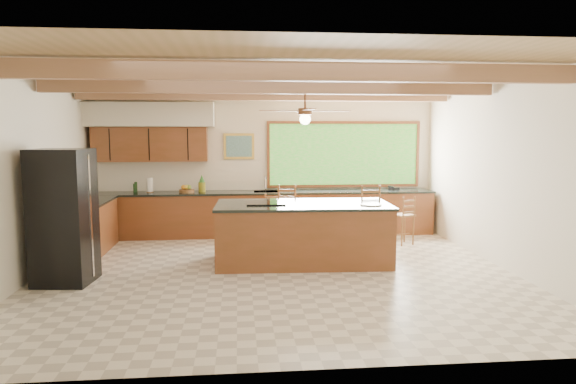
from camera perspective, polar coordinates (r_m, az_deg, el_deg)
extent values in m
plane|color=beige|center=(7.99, -1.29, -8.97)|extent=(7.20, 7.20, 0.00)
cube|color=beige|center=(10.95, -2.57, 3.28)|extent=(7.20, 0.04, 3.00)
cube|color=beige|center=(4.51, 1.71, -1.79)|extent=(7.20, 0.04, 3.00)
cube|color=beige|center=(8.28, -27.04, 1.40)|extent=(0.04, 6.50, 3.00)
cube|color=beige|center=(8.75, 22.91, 1.86)|extent=(0.04, 6.50, 3.00)
cube|color=olive|center=(7.73, -1.35, 12.95)|extent=(7.20, 6.50, 0.04)
cube|color=#8D5F46|center=(6.13, -0.23, 13.24)|extent=(7.10, 0.15, 0.22)
cube|color=#8D5F46|center=(8.22, -1.61, 11.60)|extent=(7.10, 0.15, 0.22)
cube|color=#8D5F46|center=(10.01, -2.32, 10.74)|extent=(7.10, 0.15, 0.22)
cube|color=brown|center=(10.88, -15.03, 5.14)|extent=(2.30, 0.35, 0.70)
cube|color=beige|center=(10.81, -15.19, 8.31)|extent=(2.60, 0.50, 0.48)
cylinder|color=#FFEABF|center=(10.95, -18.80, 6.96)|extent=(0.10, 0.10, 0.01)
cylinder|color=#FFEABF|center=(10.72, -11.43, 7.20)|extent=(0.10, 0.10, 0.01)
cube|color=#5DAB3D|center=(11.13, 6.23, 4.18)|extent=(3.20, 0.04, 1.30)
cube|color=gold|center=(10.89, -5.47, 5.08)|extent=(0.64, 0.03, 0.54)
cube|color=#3C6D5A|center=(10.87, -5.47, 5.08)|extent=(0.54, 0.01, 0.44)
cube|color=brown|center=(10.73, -2.44, -2.49)|extent=(7.00, 0.65, 0.88)
cube|color=black|center=(10.67, -2.46, -0.05)|extent=(7.04, 0.69, 0.04)
cube|color=brown|center=(9.57, -21.84, -4.12)|extent=(0.65, 2.35, 0.88)
cube|color=black|center=(9.50, -21.97, -1.39)|extent=(0.69, 2.39, 0.04)
cube|color=black|center=(10.47, 1.49, -2.83)|extent=(0.60, 0.02, 0.78)
cube|color=silver|center=(10.67, -2.46, -0.02)|extent=(0.50, 0.38, 0.03)
cylinder|color=silver|center=(10.85, -2.52, 0.97)|extent=(0.03, 0.03, 0.30)
cylinder|color=silver|center=(10.74, -2.49, 1.61)|extent=(0.03, 0.20, 0.03)
cylinder|color=white|center=(10.85, -15.11, 0.74)|extent=(0.12, 0.12, 0.30)
cylinder|color=#1C3D18|center=(10.96, -16.69, 0.43)|extent=(0.05, 0.05, 0.18)
cylinder|color=#1C3D18|center=(11.00, -16.54, 0.54)|extent=(0.06, 0.06, 0.21)
cube|color=black|center=(11.13, 11.68, 0.43)|extent=(0.24, 0.22, 0.09)
cube|color=brown|center=(8.51, 1.66, -4.72)|extent=(2.85, 1.40, 0.95)
cube|color=black|center=(8.42, 1.67, -1.42)|extent=(2.89, 1.45, 0.04)
cube|color=black|center=(8.39, -2.46, -1.24)|extent=(0.64, 0.52, 0.02)
cylinder|color=white|center=(8.34, 9.20, -1.38)|extent=(0.34, 0.34, 0.02)
cube|color=black|center=(7.96, -23.68, -2.52)|extent=(0.82, 0.80, 1.92)
cube|color=silver|center=(7.85, -21.08, -2.52)|extent=(0.03, 0.05, 1.77)
cube|color=brown|center=(10.27, -1.75, -2.13)|extent=(0.35, 0.35, 0.04)
cylinder|color=brown|center=(10.18, -2.46, -3.92)|extent=(0.03, 0.03, 0.56)
cylinder|color=brown|center=(10.19, -0.93, -3.89)|extent=(0.03, 0.03, 0.56)
cylinder|color=brown|center=(10.44, -2.54, -3.64)|extent=(0.03, 0.03, 0.56)
cylinder|color=brown|center=(10.46, -1.05, -3.62)|extent=(0.03, 0.03, 0.56)
cube|color=brown|center=(10.01, 0.11, -1.70)|extent=(0.52, 0.52, 0.04)
cylinder|color=brown|center=(9.89, -0.73, -3.90)|extent=(0.04, 0.04, 0.67)
cylinder|color=brown|center=(9.92, 1.14, -3.86)|extent=(0.04, 0.04, 0.67)
cylinder|color=brown|center=(10.21, -0.89, -3.56)|extent=(0.04, 0.04, 0.67)
cylinder|color=brown|center=(10.24, 0.93, -3.53)|extent=(0.04, 0.04, 0.67)
cube|color=brown|center=(9.68, 8.81, -1.92)|extent=(0.45, 0.45, 0.04)
cylinder|color=brown|center=(9.54, 8.04, -4.29)|extent=(0.04, 0.04, 0.69)
cylinder|color=brown|center=(9.63, 9.99, -4.23)|extent=(0.04, 0.04, 0.69)
cylinder|color=brown|center=(9.86, 7.58, -3.92)|extent=(0.04, 0.04, 0.69)
cylinder|color=brown|center=(9.94, 9.47, -3.86)|extent=(0.04, 0.04, 0.69)
cube|color=brown|center=(10.08, 12.73, -2.51)|extent=(0.43, 0.43, 0.04)
cylinder|color=brown|center=(9.97, 12.19, -4.32)|extent=(0.03, 0.03, 0.55)
cylinder|color=brown|center=(10.05, 13.64, -4.26)|extent=(0.03, 0.03, 0.55)
cylinder|color=brown|center=(10.22, 11.74, -4.03)|extent=(0.03, 0.03, 0.55)
cylinder|color=brown|center=(10.30, 13.16, -3.99)|extent=(0.03, 0.03, 0.55)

